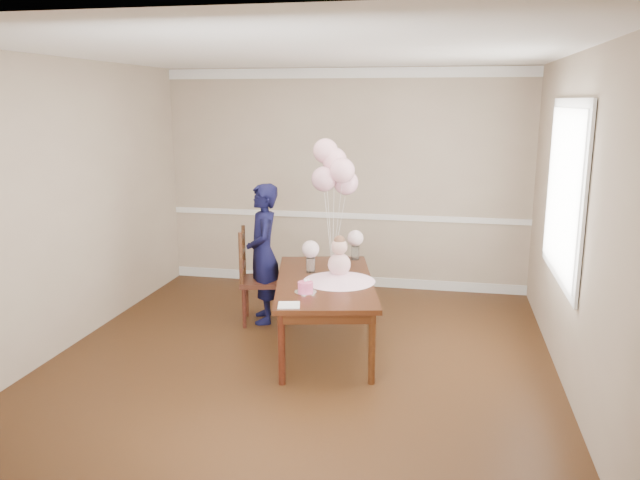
# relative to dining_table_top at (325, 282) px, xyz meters

# --- Properties ---
(floor) EXTENTS (4.50, 5.00, 0.00)m
(floor) POSITION_rel_dining_table_top_xyz_m (-0.15, -0.43, -0.64)
(floor) COLOR black
(floor) RESTS_ON ground
(ceiling) EXTENTS (4.50, 5.00, 0.02)m
(ceiling) POSITION_rel_dining_table_top_xyz_m (-0.15, -0.43, 2.06)
(ceiling) COLOR white
(ceiling) RESTS_ON wall_back
(wall_back) EXTENTS (4.50, 0.02, 2.70)m
(wall_back) POSITION_rel_dining_table_top_xyz_m (-0.15, 2.07, 0.71)
(wall_back) COLOR gray
(wall_back) RESTS_ON floor
(wall_front) EXTENTS (4.50, 0.02, 2.70)m
(wall_front) POSITION_rel_dining_table_top_xyz_m (-0.15, -2.93, 0.71)
(wall_front) COLOR gray
(wall_front) RESTS_ON floor
(wall_left) EXTENTS (0.02, 5.00, 2.70)m
(wall_left) POSITION_rel_dining_table_top_xyz_m (-2.40, -0.43, 0.71)
(wall_left) COLOR gray
(wall_left) RESTS_ON floor
(wall_right) EXTENTS (0.02, 5.00, 2.70)m
(wall_right) POSITION_rel_dining_table_top_xyz_m (2.10, -0.43, 0.71)
(wall_right) COLOR gray
(wall_right) RESTS_ON floor
(chair_rail_trim) EXTENTS (4.50, 0.02, 0.07)m
(chair_rail_trim) POSITION_rel_dining_table_top_xyz_m (-0.15, 2.06, 0.26)
(chair_rail_trim) COLOR silver
(chair_rail_trim) RESTS_ON wall_back
(crown_molding) EXTENTS (4.50, 0.02, 0.12)m
(crown_molding) POSITION_rel_dining_table_top_xyz_m (-0.15, 2.06, 1.99)
(crown_molding) COLOR white
(crown_molding) RESTS_ON wall_back
(baseboard_trim) EXTENTS (4.50, 0.02, 0.12)m
(baseboard_trim) POSITION_rel_dining_table_top_xyz_m (-0.15, 2.06, -0.58)
(baseboard_trim) COLOR silver
(baseboard_trim) RESTS_ON floor
(window_frame) EXTENTS (0.02, 1.66, 1.56)m
(window_frame) POSITION_rel_dining_table_top_xyz_m (2.08, 0.07, 0.91)
(window_frame) COLOR silver
(window_frame) RESTS_ON wall_right
(window_blinds) EXTENTS (0.01, 1.50, 1.40)m
(window_blinds) POSITION_rel_dining_table_top_xyz_m (2.06, 0.07, 0.91)
(window_blinds) COLOR white
(window_blinds) RESTS_ON wall_right
(dining_table_top) EXTENTS (1.24, 1.92, 0.04)m
(dining_table_top) POSITION_rel_dining_table_top_xyz_m (0.00, 0.00, 0.00)
(dining_table_top) COLOR black
(dining_table_top) RESTS_ON table_leg_fl
(table_apron) EXTENTS (1.14, 1.82, 0.09)m
(table_apron) POSITION_rel_dining_table_top_xyz_m (0.00, -0.00, -0.07)
(table_apron) COLOR black
(table_apron) RESTS_ON table_leg_fl
(table_leg_fl) EXTENTS (0.07, 0.07, 0.62)m
(table_leg_fl) POSITION_rel_dining_table_top_xyz_m (-0.19, -0.88, -0.33)
(table_leg_fl) COLOR black
(table_leg_fl) RESTS_ON floor
(table_leg_fr) EXTENTS (0.07, 0.07, 0.62)m
(table_leg_fr) POSITION_rel_dining_table_top_xyz_m (0.54, -0.72, -0.33)
(table_leg_fr) COLOR black
(table_leg_fr) RESTS_ON floor
(table_leg_bl) EXTENTS (0.07, 0.07, 0.62)m
(table_leg_bl) POSITION_rel_dining_table_top_xyz_m (-0.54, 0.72, -0.33)
(table_leg_bl) COLOR black
(table_leg_bl) RESTS_ON floor
(table_leg_br) EXTENTS (0.07, 0.07, 0.62)m
(table_leg_br) POSITION_rel_dining_table_top_xyz_m (0.19, 0.88, -0.33)
(table_leg_br) COLOR black
(table_leg_br) RESTS_ON floor
(baby_skirt) EXTENTS (0.80, 0.80, 0.09)m
(baby_skirt) POSITION_rel_dining_table_top_xyz_m (0.14, -0.02, 0.07)
(baby_skirt) COLOR #F6B5D1
(baby_skirt) RESTS_ON dining_table_top
(baby_torso) EXTENTS (0.21, 0.21, 0.21)m
(baby_torso) POSITION_rel_dining_table_top_xyz_m (0.14, -0.02, 0.18)
(baby_torso) COLOR pink
(baby_torso) RESTS_ON baby_skirt
(baby_head) EXTENTS (0.15, 0.15, 0.15)m
(baby_head) POSITION_rel_dining_table_top_xyz_m (0.14, -0.02, 0.35)
(baby_head) COLOR #D09F8F
(baby_head) RESTS_ON baby_torso
(baby_hair) EXTENTS (0.11, 0.11, 0.11)m
(baby_hair) POSITION_rel_dining_table_top_xyz_m (0.14, -0.02, 0.40)
(baby_hair) COLOR brown
(baby_hair) RESTS_ON baby_head
(cake_platter) EXTENTS (0.23, 0.23, 0.01)m
(cake_platter) POSITION_rel_dining_table_top_xyz_m (-0.09, -0.43, 0.03)
(cake_platter) COLOR silver
(cake_platter) RESTS_ON dining_table_top
(birthday_cake) EXTENTS (0.16, 0.16, 0.09)m
(birthday_cake) POSITION_rel_dining_table_top_xyz_m (-0.09, -0.43, 0.07)
(birthday_cake) COLOR #DC457C
(birthday_cake) RESTS_ON cake_platter
(cake_flower_a) EXTENTS (0.03, 0.03, 0.03)m
(cake_flower_a) POSITION_rel_dining_table_top_xyz_m (-0.09, -0.43, 0.13)
(cake_flower_a) COLOR white
(cake_flower_a) RESTS_ON birthday_cake
(cake_flower_b) EXTENTS (0.03, 0.03, 0.03)m
(cake_flower_b) POSITION_rel_dining_table_top_xyz_m (-0.07, -0.41, 0.13)
(cake_flower_b) COLOR white
(cake_flower_b) RESTS_ON birthday_cake
(rose_vase_near) EXTENTS (0.11, 0.11, 0.14)m
(rose_vase_near) POSITION_rel_dining_table_top_xyz_m (-0.19, 0.23, 0.09)
(rose_vase_near) COLOR white
(rose_vase_near) RESTS_ON dining_table_top
(roses_near) EXTENTS (0.17, 0.17, 0.17)m
(roses_near) POSITION_rel_dining_table_top_xyz_m (-0.19, 0.23, 0.25)
(roses_near) COLOR beige
(roses_near) RESTS_ON rose_vase_near
(rose_vase_far) EXTENTS (0.11, 0.11, 0.14)m
(rose_vase_far) POSITION_rel_dining_table_top_xyz_m (0.17, 0.81, 0.09)
(rose_vase_far) COLOR silver
(rose_vase_far) RESTS_ON dining_table_top
(roses_far) EXTENTS (0.17, 0.17, 0.17)m
(roses_far) POSITION_rel_dining_table_top_xyz_m (0.17, 0.81, 0.25)
(roses_far) COLOR silver
(roses_far) RESTS_ON rose_vase_far
(napkin) EXTENTS (0.21, 0.21, 0.01)m
(napkin) POSITION_rel_dining_table_top_xyz_m (-0.14, -0.80, 0.03)
(napkin) COLOR silver
(napkin) RESTS_ON dining_table_top
(balloon_weight) EXTENTS (0.04, 0.04, 0.02)m
(balloon_weight) POSITION_rel_dining_table_top_xyz_m (-0.02, 0.50, 0.03)
(balloon_weight) COLOR silver
(balloon_weight) RESTS_ON dining_table_top
(balloon_a) EXTENTS (0.25, 0.25, 0.25)m
(balloon_a) POSITION_rel_dining_table_top_xyz_m (-0.10, 0.48, 0.91)
(balloon_a) COLOR #DD9DAF
(balloon_a) RESTS_ON balloon_ribbon_a
(balloon_b) EXTENTS (0.25, 0.25, 0.25)m
(balloon_b) POSITION_rel_dining_table_top_xyz_m (0.08, 0.47, 1.00)
(balloon_b) COLOR #FFB4C6
(balloon_b) RESTS_ON balloon_ribbon_b
(balloon_c) EXTENTS (0.25, 0.25, 0.25)m
(balloon_c) POSITION_rel_dining_table_top_xyz_m (-0.02, 0.59, 1.09)
(balloon_c) COLOR #FFB4C3
(balloon_c) RESTS_ON balloon_ribbon_c
(balloon_d) EXTENTS (0.25, 0.25, 0.25)m
(balloon_d) POSITION_rel_dining_table_top_xyz_m (-0.11, 0.59, 1.18)
(balloon_d) COLOR #FFB4C3
(balloon_d) RESTS_ON balloon_ribbon_d
(balloon_e) EXTENTS (0.25, 0.25, 0.25)m
(balloon_e) POSITION_rel_dining_table_top_xyz_m (0.10, 0.59, 0.87)
(balloon_e) COLOR #EAA5BA
(balloon_e) RESTS_ON balloon_ribbon_e
(balloon_ribbon_a) EXTENTS (0.08, 0.02, 0.74)m
(balloon_ribbon_a) POSITION_rel_dining_table_top_xyz_m (-0.06, 0.49, 0.40)
(balloon_ribbon_a) COLOR white
(balloon_ribbon_a) RESTS_ON balloon_weight
(balloon_ribbon_b) EXTENTS (0.10, 0.03, 0.83)m
(balloon_ribbon_b) POSITION_rel_dining_table_top_xyz_m (0.03, 0.48, 0.45)
(balloon_ribbon_b) COLOR silver
(balloon_ribbon_b) RESTS_ON balloon_weight
(balloon_ribbon_c) EXTENTS (0.01, 0.09, 0.92)m
(balloon_ribbon_c) POSITION_rel_dining_table_top_xyz_m (-0.02, 0.54, 0.49)
(balloon_ribbon_c) COLOR white
(balloon_ribbon_c) RESTS_ON balloon_weight
(balloon_ribbon_d) EXTENTS (0.09, 0.08, 1.01)m
(balloon_ribbon_d) POSITION_rel_dining_table_top_xyz_m (-0.06, 0.54, 0.54)
(balloon_ribbon_d) COLOR white
(balloon_ribbon_d) RESTS_ON balloon_weight
(balloon_ribbon_e) EXTENTS (0.11, 0.09, 0.69)m
(balloon_ribbon_e) POSITION_rel_dining_table_top_xyz_m (0.04, 0.54, 0.38)
(balloon_ribbon_e) COLOR white
(balloon_ribbon_e) RESTS_ON balloon_weight
(dining_chair_seat) EXTENTS (0.53, 0.53, 0.05)m
(dining_chair_seat) POSITION_rel_dining_table_top_xyz_m (-0.78, 0.54, -0.20)
(dining_chair_seat) COLOR black
(dining_chair_seat) RESTS_ON chair_leg_fl
(chair_leg_fl) EXTENTS (0.05, 0.05, 0.43)m
(chair_leg_fl) POSITION_rel_dining_table_top_xyz_m (-0.91, 0.32, -0.43)
(chair_leg_fl) COLOR #37150F
(chair_leg_fl) RESTS_ON floor
(chair_leg_fr) EXTENTS (0.05, 0.05, 0.43)m
(chair_leg_fr) POSITION_rel_dining_table_top_xyz_m (-0.56, 0.40, -0.43)
(chair_leg_fr) COLOR #34110E
(chair_leg_fr) RESTS_ON floor
(chair_leg_bl) EXTENTS (0.05, 0.05, 0.43)m
(chair_leg_bl) POSITION_rel_dining_table_top_xyz_m (-0.99, 0.67, -0.43)
(chair_leg_bl) COLOR #3C1A10
(chair_leg_bl) RESTS_ON floor
(chair_leg_br) EXTENTS (0.05, 0.05, 0.43)m
(chair_leg_br) POSITION_rel_dining_table_top_xyz_m (-0.65, 0.75, -0.43)
(chair_leg_br) COLOR black
(chair_leg_br) RESTS_ON floor
(chair_back_post_l) EXTENTS (0.05, 0.05, 0.56)m
(chair_back_post_l) POSITION_rel_dining_table_top_xyz_m (-0.93, 0.31, 0.09)
(chair_back_post_l) COLOR #3A1D0F
(chair_back_post_l) RESTS_ON dining_chair_seat
(chair_back_post_r) EXTENTS (0.05, 0.05, 0.56)m
(chair_back_post_r) POSITION_rel_dining_table_top_xyz_m (-1.01, 0.66, 0.09)
(chair_back_post_r) COLOR #341C0E
(chair_back_post_r) RESTS_ON dining_chair_seat
(chair_slat_low) EXTENTS (0.12, 0.39, 0.05)m
(chair_slat_low) POSITION_rel_dining_table_top_xyz_m (-0.97, 0.49, -0.03)
(chair_slat_low) COLOR #36160E
(chair_slat_low) RESTS_ON dining_chair_seat
(chair_slat_mid) EXTENTS (0.12, 0.39, 0.05)m
(chair_slat_mid) POSITION_rel_dining_table_top_xyz_m (-0.97, 0.49, 0.13)
(chair_slat_mid) COLOR #3E2211
(chair_slat_mid) RESTS_ON dining_chair_seat
(chair_slat_top) EXTENTS (0.12, 0.39, 0.05)m
(chair_slat_top) POSITION_rel_dining_table_top_xyz_m (-0.97, 0.49, 0.29)
(chair_slat_top) COLOR #381F0F
(chair_slat_top) RESTS_ON dining_chair_seat
(woman) EXTENTS (0.52, 0.63, 1.48)m
(woman) POSITION_rel_dining_table_top_xyz_m (-0.77, 0.58, 0.09)
(woman) COLOR black
(woman) RESTS_ON floor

